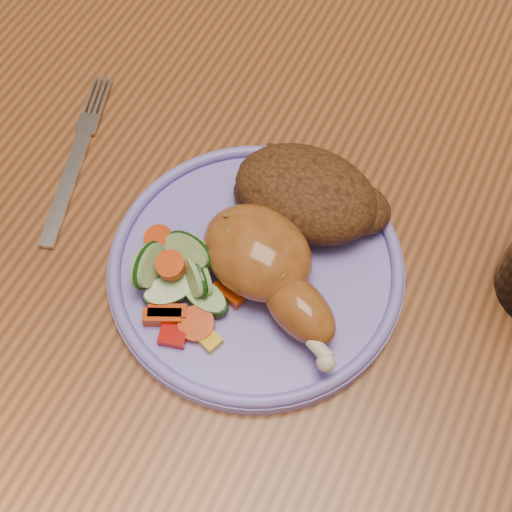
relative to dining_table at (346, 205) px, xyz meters
The scene contains 8 objects.
ground 0.67m from the dining_table, ahead, with size 4.00×4.00×0.00m, color #57301E.
dining_table is the anchor object (origin of this frame).
plate 0.17m from the dining_table, 101.03° to the right, with size 0.24×0.24×0.01m, color #7869D4.
plate_rim 0.18m from the dining_table, 101.03° to the right, with size 0.23×0.23×0.01m, color #7869D4.
chicken_leg 0.20m from the dining_table, 95.71° to the right, with size 0.14×0.11×0.05m.
rice_pilaf 0.14m from the dining_table, 99.37° to the right, with size 0.13×0.09×0.05m.
vegetable_pile 0.23m from the dining_table, 111.02° to the right, with size 0.10×0.09×0.05m.
fork 0.26m from the dining_table, 151.34° to the right, with size 0.06×0.16×0.00m.
Camera 1 is at (0.09, -0.39, 1.26)m, focal length 50.00 mm.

